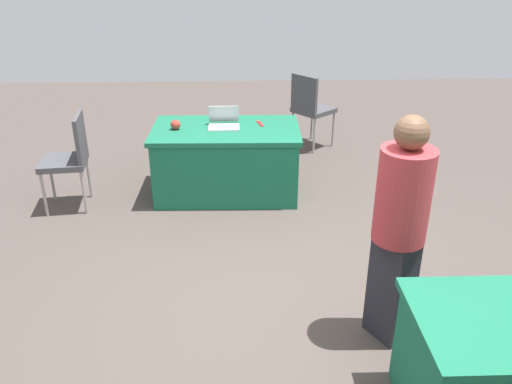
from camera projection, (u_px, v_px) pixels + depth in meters
name	position (u px, v px, depth m)	size (l,w,h in m)	color
ground_plane	(280.00, 317.00, 3.87)	(14.40, 14.40, 0.00)	#4C423D
table_foreground	(226.00, 161.00, 5.63)	(1.55, 0.94, 0.74)	#196647
chair_near_front	(70.00, 155.00, 5.26)	(0.49, 0.49, 0.97)	#9E9993
chair_tucked_left	(310.00, 106.00, 6.80)	(0.62, 0.62, 0.98)	#9E9993
person_presenter	(400.00, 224.00, 3.33)	(0.46, 0.46, 1.59)	#26262D
laptop_silver	(224.00, 123.00, 5.50)	(0.32, 0.29, 0.21)	silver
yarn_ball	(175.00, 125.00, 5.42)	(0.10, 0.10, 0.10)	#B2382D
scissors_red	(260.00, 124.00, 5.60)	(0.18, 0.04, 0.01)	red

